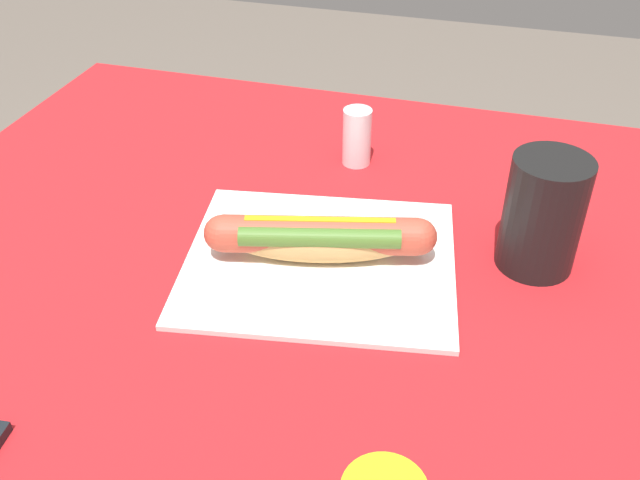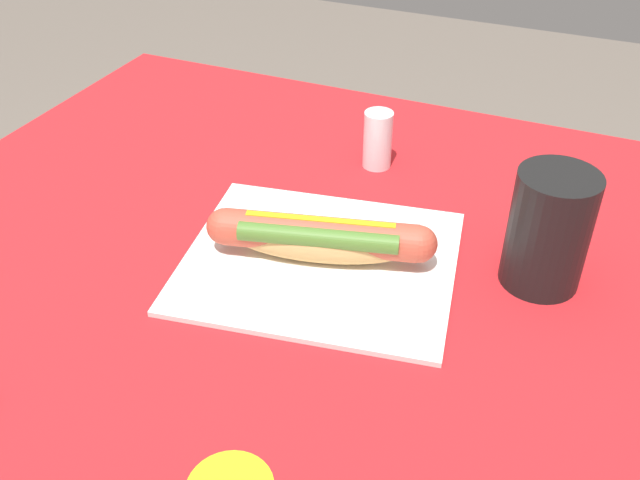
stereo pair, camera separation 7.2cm
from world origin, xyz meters
name	(u,v)px [view 1 (the left image)]	position (x,y,z in m)	size (l,w,h in m)	color
dining_table	(290,386)	(0.00, 0.00, 0.60)	(0.97, 0.93, 0.74)	brown
paper_wrapper	(320,261)	(-0.02, -0.05, 0.74)	(0.28, 0.24, 0.01)	white
hot_dog	(320,237)	(-0.02, -0.05, 0.77)	(0.23, 0.09, 0.05)	tan
drinking_cup	(543,214)	(-0.23, -0.11, 0.80)	(0.08, 0.08, 0.12)	black
salt_shaker	(357,137)	(-0.01, -0.26, 0.78)	(0.04, 0.04, 0.07)	silver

